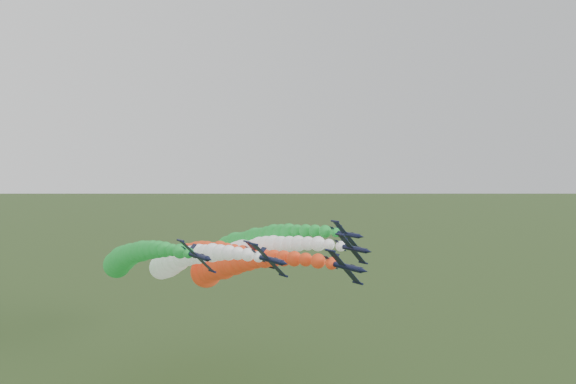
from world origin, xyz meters
The scene contains 6 objects.
jet_lead centered at (2.28, 31.15, 37.16)m, with size 14.80×72.18×19.60m.
jet_inner_left centered at (-5.85, 41.23, 37.85)m, with size 13.91×71.29×18.71m.
jet_inner_right centered at (14.55, 41.16, 37.92)m, with size 14.46×71.83×19.26m.
jet_outer_left centered at (-14.75, 50.74, 38.12)m, with size 14.32×71.70×19.12m.
jet_outer_right centered at (20.70, 50.50, 39.06)m, with size 14.67×72.05×19.47m.
jet_trail centered at (4.86, 60.10, 35.03)m, with size 14.70×72.08×19.50m.
Camera 1 is at (-65.17, -86.89, 63.63)m, focal length 35.00 mm.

